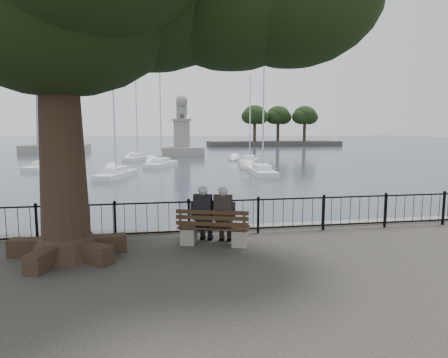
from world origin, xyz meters
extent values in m
cube|color=gray|center=(0.00, 3.00, -0.50)|extent=(200.00, 0.40, 1.20)
plane|color=#27303C|center=(0.00, 103.00, -1.00)|extent=(260.00, 260.00, 0.00)
cube|color=black|center=(0.00, 2.50, 0.98)|extent=(22.00, 0.04, 0.04)
cube|color=black|center=(0.00, 2.50, 0.15)|extent=(22.00, 0.04, 0.04)
cube|color=gray|center=(-1.07, 1.78, 0.21)|extent=(0.49, 0.55, 0.42)
cube|color=gray|center=(0.21, 1.37, 0.21)|extent=(0.49, 0.55, 0.42)
cube|color=black|center=(-0.43, 1.57, 0.46)|extent=(1.92, 1.06, 0.04)
cube|color=black|center=(-0.52, 1.31, 0.77)|extent=(1.78, 0.61, 0.41)
cube|color=black|center=(-0.68, 1.66, 0.59)|extent=(0.45, 0.41, 0.25)
cube|color=black|center=(-0.72, 1.56, 0.98)|extent=(0.51, 0.37, 0.62)
sphere|color=tan|center=(-0.71, 1.60, 1.41)|extent=(0.24, 0.24, 0.24)
ellipsoid|color=#ACABAB|center=(-0.71, 1.57, 1.45)|extent=(0.25, 0.25, 0.21)
cube|color=black|center=(-0.59, 1.95, 0.23)|extent=(0.45, 0.53, 0.46)
cube|color=black|center=(-0.19, 1.50, 0.59)|extent=(0.45, 0.41, 0.25)
cube|color=black|center=(-0.22, 1.40, 0.98)|extent=(0.51, 0.37, 0.62)
sphere|color=tan|center=(-0.21, 1.44, 1.41)|extent=(0.24, 0.24, 0.24)
ellipsoid|color=#ACABAB|center=(-0.22, 1.41, 1.45)|extent=(0.25, 0.25, 0.21)
cube|color=black|center=(-0.09, 1.79, 0.23)|extent=(0.45, 0.53, 0.46)
cone|color=black|center=(-3.99, 1.22, 0.26)|extent=(1.78, 1.78, 0.52)
cone|color=black|center=(-3.99, 1.22, 3.14)|extent=(1.15, 1.15, 6.28)
cube|color=gray|center=(-18.00, 62.00, -0.40)|extent=(9.54, 9.54, 1.40)
cone|color=gray|center=(-18.00, 62.00, 11.44)|extent=(6.10, 6.10, 22.89)
cylinder|color=gray|center=(-18.00, 62.00, 23.14)|extent=(6.29, 6.29, 0.50)
cube|color=gray|center=(2.00, 50.00, -0.40)|extent=(5.94, 5.94, 1.40)
cube|color=gray|center=(2.00, 50.00, 2.08)|extent=(2.18, 2.57, 3.96)
cube|color=gray|center=(2.00, 50.00, 4.21)|extent=(2.57, 2.96, 0.30)
cube|color=gray|center=(2.00, 50.30, 5.06)|extent=(1.29, 2.18, 1.39)
cube|color=gray|center=(2.00, 49.31, 5.75)|extent=(1.49, 0.99, 1.58)
sphere|color=gray|center=(2.00, 48.91, 6.84)|extent=(1.68, 1.68, 1.68)
cube|color=silver|center=(-5.06, 25.28, -0.90)|extent=(3.34, 5.98, 0.64)
cube|color=silver|center=(-5.06, 25.28, -0.40)|extent=(1.86, 2.60, 0.48)
cylinder|color=silver|center=(-5.06, 24.96, 5.56)|extent=(0.13, 0.13, 12.31)
cube|color=silver|center=(7.33, 25.36, -0.90)|extent=(2.11, 6.27, 0.69)
cube|color=silver|center=(7.33, 25.36, -0.40)|extent=(1.42, 2.59, 0.51)
cylinder|color=silver|center=(7.33, 25.01, 4.28)|extent=(0.14, 0.14, 9.75)
cube|color=silver|center=(-12.75, 33.38, -0.90)|extent=(2.83, 6.03, 0.65)
cube|color=silver|center=(-12.75, 33.38, -0.40)|extent=(1.67, 2.57, 0.49)
cylinder|color=silver|center=(-12.75, 33.06, 5.29)|extent=(0.13, 0.13, 11.78)
cube|color=silver|center=(-1.23, 34.32, -0.90)|extent=(3.84, 6.15, 0.66)
cube|color=silver|center=(-1.23, 34.32, -0.40)|extent=(2.06, 2.72, 0.50)
cylinder|color=silver|center=(-1.23, 33.99, 5.51)|extent=(0.13, 0.13, 12.22)
cube|color=silver|center=(8.94, 36.88, -0.90)|extent=(3.64, 6.05, 0.65)
cube|color=silver|center=(8.94, 36.88, -0.40)|extent=(1.98, 2.66, 0.49)
cylinder|color=silver|center=(8.94, 36.56, 4.13)|extent=(0.13, 0.13, 9.45)
cube|color=silver|center=(-4.05, 43.51, -0.90)|extent=(3.74, 5.69, 0.62)
cube|color=silver|center=(-4.05, 43.51, -0.40)|extent=(1.98, 2.53, 0.46)
cylinder|color=silver|center=(-4.05, 43.20, 5.21)|extent=(0.12, 0.12, 11.62)
cube|color=#302C28|center=(25.00, 80.00, -0.50)|extent=(30.00, 8.00, 1.20)
cylinder|color=black|center=(20.00, 78.00, 2.00)|extent=(0.70, 0.70, 4.00)
ellipsoid|color=black|center=(20.00, 78.00, 6.00)|extent=(5.20, 5.20, 4.16)
cylinder|color=black|center=(26.00, 80.00, 2.00)|extent=(0.70, 0.70, 4.00)
ellipsoid|color=black|center=(26.00, 80.00, 6.00)|extent=(5.20, 5.20, 4.16)
cylinder|color=black|center=(32.00, 79.00, 2.00)|extent=(0.70, 0.70, 4.00)
ellipsoid|color=black|center=(32.00, 79.00, 6.00)|extent=(5.20, 5.20, 4.16)
camera|label=1|loc=(-1.90, -8.43, 3.01)|focal=32.00mm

